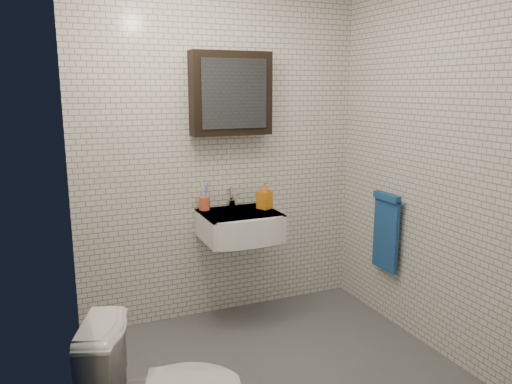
% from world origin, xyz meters
% --- Properties ---
extents(ground, '(2.20, 2.00, 0.01)m').
position_xyz_m(ground, '(0.00, 0.00, 0.01)').
color(ground, '#4F5157').
rests_on(ground, ground).
extents(room_shell, '(2.22, 2.02, 2.51)m').
position_xyz_m(room_shell, '(0.00, 0.00, 1.47)').
color(room_shell, silver).
rests_on(room_shell, ground).
extents(washbasin, '(0.55, 0.50, 0.20)m').
position_xyz_m(washbasin, '(0.05, 0.73, 0.76)').
color(washbasin, white).
rests_on(washbasin, room_shell).
extents(faucet, '(0.06, 0.20, 0.15)m').
position_xyz_m(faucet, '(0.05, 0.93, 0.92)').
color(faucet, silver).
rests_on(faucet, washbasin).
extents(mirror_cabinet, '(0.60, 0.15, 0.60)m').
position_xyz_m(mirror_cabinet, '(0.05, 0.93, 1.70)').
color(mirror_cabinet, black).
rests_on(mirror_cabinet, room_shell).
extents(towel_rail, '(0.09, 0.30, 0.58)m').
position_xyz_m(towel_rail, '(1.04, 0.35, 0.72)').
color(towel_rail, silver).
rests_on(towel_rail, room_shell).
extents(toothbrush_cup, '(0.11, 0.11, 0.22)m').
position_xyz_m(toothbrush_cup, '(-0.16, 0.94, 0.91)').
color(toothbrush_cup, '#CA5632').
rests_on(toothbrush_cup, washbasin).
extents(soap_bottle, '(0.12, 0.12, 0.20)m').
position_xyz_m(soap_bottle, '(0.27, 0.80, 0.95)').
color(soap_bottle, '#FF4F1A').
rests_on(soap_bottle, washbasin).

